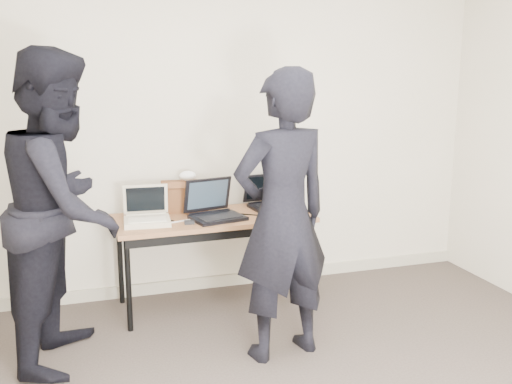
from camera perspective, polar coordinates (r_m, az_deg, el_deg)
name	(u,v)px	position (r m, az deg, el deg)	size (l,w,h in m)	color
room	(342,178)	(2.56, 8.60, 1.42)	(4.60, 4.60, 2.80)	#403631
desk	(214,224)	(4.40, -4.26, -3.19)	(1.52, 0.70, 0.72)	brown
laptop_beige	(147,216)	(4.26, -10.87, -2.34)	(0.35, 0.34, 0.27)	beige
laptop_center	(214,209)	(4.33, -4.22, -1.72)	(0.45, 0.44, 0.29)	black
laptop_right	(270,199)	(4.67, 1.39, -0.75)	(0.39, 0.38, 0.26)	black
leather_satchel	(184,196)	(4.54, -7.17, -0.36)	(0.38, 0.22, 0.25)	#5B3217
tissue	(188,176)	(4.51, -6.85, 1.62)	(0.13, 0.10, 0.08)	white
equipment_box	(282,196)	(4.72, 2.65, -0.43)	(0.26, 0.22, 0.15)	black
power_brick	(189,222)	(4.18, -6.69, -3.04)	(0.07, 0.04, 0.03)	black
cables	(202,218)	(4.33, -5.39, -2.60)	(0.96, 0.40, 0.01)	silver
person_typist	(282,217)	(3.56, 2.66, -2.52)	(0.67, 0.44, 1.84)	black
person_observer	(64,208)	(3.73, -18.69, -1.55)	(0.95, 0.74, 1.96)	black
baseboard	(223,280)	(4.96, -3.31, -8.82)	(4.50, 0.03, 0.10)	#ACA58E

